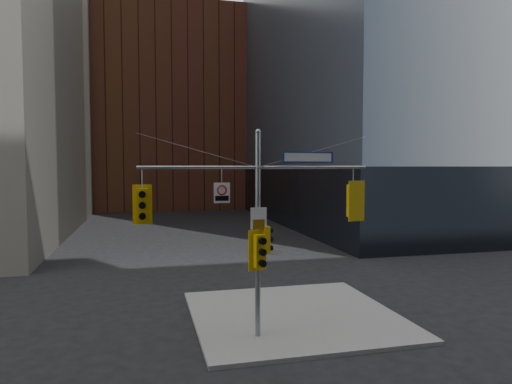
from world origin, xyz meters
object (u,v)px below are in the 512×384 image
traffic_light_pole_side (267,240)px  regulatory_sign_arm (222,192)px  traffic_light_pole_front (260,251)px  traffic_light_east_arm (353,201)px  street_sign_blade (308,157)px  traffic_light_west_arm (142,205)px  signal_assembly (258,214)px

traffic_light_pole_side → regulatory_sign_arm: regulatory_sign_arm is taller
traffic_light_pole_front → regulatory_sign_arm: regulatory_sign_arm is taller
traffic_light_east_arm → street_sign_blade: (-1.73, 0.00, 1.55)m
regulatory_sign_arm → traffic_light_east_arm: bearing=-1.9°
traffic_light_west_arm → traffic_light_pole_side: bearing=0.5°
traffic_light_west_arm → traffic_light_east_arm: 7.37m
street_sign_blade → regulatory_sign_arm: street_sign_blade is taller
signal_assembly → traffic_light_west_arm: (-3.83, 0.01, 0.38)m
signal_assembly → traffic_light_east_arm: size_ratio=5.53×
signal_assembly → traffic_light_west_arm: size_ratio=6.18×
street_sign_blade → regulatory_sign_arm: 3.28m
traffic_light_west_arm → street_sign_blade: street_sign_blade is taller
street_sign_blade → regulatory_sign_arm: size_ratio=2.84×
traffic_light_west_arm → street_sign_blade: size_ratio=0.67×
signal_assembly → street_sign_blade: bearing=0.1°
traffic_light_pole_side → traffic_light_west_arm: bearing=78.3°
traffic_light_pole_front → street_sign_blade: 3.67m
traffic_light_west_arm → signal_assembly: bearing=0.3°
signal_assembly → street_sign_blade: signal_assembly is taller
traffic_light_east_arm → traffic_light_west_arm: bearing=-13.1°
street_sign_blade → traffic_light_pole_side: bearing=172.2°
traffic_light_pole_front → signal_assembly: bearing=78.1°
traffic_light_west_arm → traffic_light_pole_side: traffic_light_west_arm is taller
traffic_light_west_arm → regulatory_sign_arm: regulatory_sign_arm is taller
traffic_light_east_arm → street_sign_blade: size_ratio=0.74×
traffic_light_west_arm → traffic_light_east_arm: size_ratio=0.90×
traffic_light_pole_front → street_sign_blade: street_sign_blade is taller
traffic_light_west_arm → traffic_light_pole_side: 4.35m
traffic_light_pole_side → traffic_light_east_arm: bearing=-102.0°
signal_assembly → regulatory_sign_arm: 1.46m
signal_assembly → regulatory_sign_arm: (-1.24, -0.02, 0.75)m
traffic_light_east_arm → traffic_light_pole_front: traffic_light_east_arm is taller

